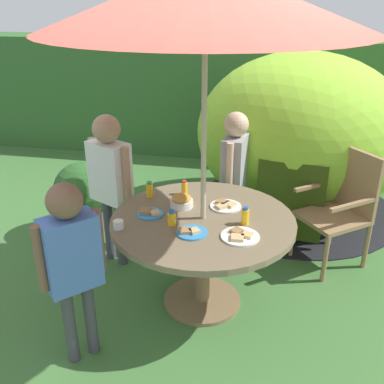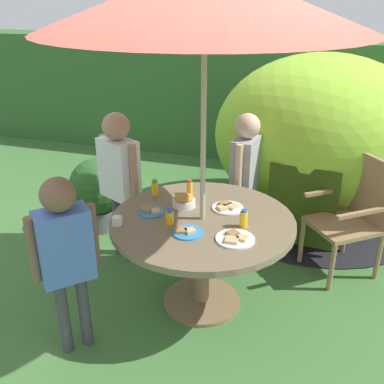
# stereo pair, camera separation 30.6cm
# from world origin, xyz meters

# --- Properties ---
(ground_plane) EXTENTS (10.00, 10.00, 0.02)m
(ground_plane) POSITION_xyz_m (0.00, 0.00, -0.01)
(ground_plane) COLOR #3D6B33
(hedge_backdrop) EXTENTS (9.00, 0.70, 1.60)m
(hedge_backdrop) POSITION_xyz_m (0.00, 3.48, 0.80)
(hedge_backdrop) COLOR #33602D
(hedge_backdrop) RESTS_ON ground_plane
(garden_table) EXTENTS (1.30, 1.30, 0.72)m
(garden_table) POSITION_xyz_m (0.00, 0.00, 0.60)
(garden_table) COLOR brown
(garden_table) RESTS_ON ground_plane
(wooden_chair) EXTENTS (0.67, 0.67, 0.99)m
(wooden_chair) POSITION_xyz_m (1.06, 0.81, 0.54)
(wooden_chair) COLOR #93704C
(wooden_chair) RESTS_ON ground_plane
(dome_tent) EXTENTS (2.37, 2.37, 1.66)m
(dome_tent) POSITION_xyz_m (0.71, 1.81, 0.82)
(dome_tent) COLOR #8CC633
(dome_tent) RESTS_ON ground_plane
(potted_plant) EXTENTS (0.55, 0.55, 0.72)m
(potted_plant) POSITION_xyz_m (-1.30, 0.84, 0.40)
(potted_plant) COLOR #595960
(potted_plant) RESTS_ON ground_plane
(child_in_grey_shirt) EXTENTS (0.22, 0.42, 1.26)m
(child_in_grey_shirt) POSITION_xyz_m (0.12, 0.93, 0.80)
(child_in_grey_shirt) COLOR navy
(child_in_grey_shirt) RESTS_ON ground_plane
(child_in_white_shirt) EXTENTS (0.40, 0.32, 1.31)m
(child_in_white_shirt) POSITION_xyz_m (-0.84, 0.43, 0.84)
(child_in_white_shirt) COLOR #3F3F47
(child_in_white_shirt) RESTS_ON ground_plane
(child_in_blue_shirt) EXTENTS (0.35, 0.35, 1.23)m
(child_in_blue_shirt) POSITION_xyz_m (-0.67, -0.69, 0.78)
(child_in_blue_shirt) COLOR #3F3F47
(child_in_blue_shirt) RESTS_ON ground_plane
(snack_bowl) EXTENTS (0.17, 0.17, 0.09)m
(snack_bowl) POSITION_xyz_m (-0.19, 0.15, 0.77)
(snack_bowl) COLOR white
(snack_bowl) RESTS_ON garden_table
(plate_near_right) EXTENTS (0.23, 0.23, 0.03)m
(plate_near_right) POSITION_xyz_m (0.13, 0.21, 0.74)
(plate_near_right) COLOR white
(plate_near_right) RESTS_ON garden_table
(plate_center_back) EXTENTS (0.21, 0.21, 0.03)m
(plate_center_back) POSITION_xyz_m (-0.04, -0.23, 0.73)
(plate_center_back) COLOR #338CD8
(plate_center_back) RESTS_ON garden_table
(plate_mid_left) EXTENTS (0.19, 0.19, 0.03)m
(plate_mid_left) POSITION_xyz_m (-0.38, -0.02, 0.74)
(plate_mid_left) COLOR #338CD8
(plate_mid_left) RESTS_ON garden_table
(plate_near_left) EXTENTS (0.25, 0.25, 0.03)m
(plate_near_left) POSITION_xyz_m (0.28, -0.22, 0.73)
(plate_near_left) COLOR white
(plate_near_left) RESTS_ON garden_table
(juice_bottle_far_left) EXTENTS (0.06, 0.06, 0.11)m
(juice_bottle_far_left) POSITION_xyz_m (-0.19, -0.14, 0.77)
(juice_bottle_far_left) COLOR yellow
(juice_bottle_far_left) RESTS_ON garden_table
(juice_bottle_far_right) EXTENTS (0.05, 0.05, 0.13)m
(juice_bottle_far_right) POSITION_xyz_m (-0.46, 0.27, 0.78)
(juice_bottle_far_right) COLOR yellow
(juice_bottle_far_right) RESTS_ON garden_table
(juice_bottle_center_front) EXTENTS (0.05, 0.05, 0.12)m
(juice_bottle_center_front) POSITION_xyz_m (-0.21, 0.37, 0.78)
(juice_bottle_center_front) COLOR yellow
(juice_bottle_center_front) RESTS_ON garden_table
(juice_bottle_mid_right) EXTENTS (0.05, 0.05, 0.13)m
(juice_bottle_mid_right) POSITION_xyz_m (0.30, -0.03, 0.78)
(juice_bottle_mid_right) COLOR yellow
(juice_bottle_mid_right) RESTS_ON garden_table
(cup_near) EXTENTS (0.07, 0.07, 0.06)m
(cup_near) POSITION_xyz_m (-0.53, -0.25, 0.75)
(cup_near) COLOR white
(cup_near) RESTS_ON garden_table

